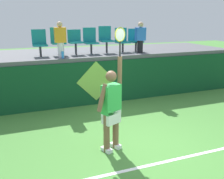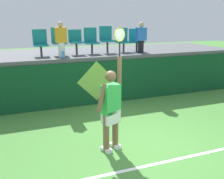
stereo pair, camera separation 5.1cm
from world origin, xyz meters
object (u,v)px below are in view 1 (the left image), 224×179
object	(u,v)px
spectator_0	(140,37)
stadium_chair_5	(122,39)
stadium_chair_4	(106,38)
water_bottle	(63,55)
stadium_chair_0	(40,42)
stadium_chair_6	(135,39)
stadium_chair_2	(75,40)
spectator_1	(60,39)
tennis_ball	(106,140)
tennis_player	(111,107)
stadium_chair_1	(58,40)
stadium_chair_3	(90,40)

from	to	relation	value
spectator_0	stadium_chair_5	bearing A→B (deg)	141.41
stadium_chair_4	stadium_chair_5	world-z (taller)	stadium_chair_4
water_bottle	stadium_chair_0	bearing A→B (deg)	128.54
stadium_chair_4	stadium_chair_6	size ratio (longest dim) A/B	1.13
stadium_chair_2	spectator_1	world-z (taller)	spectator_1
stadium_chair_0	stadium_chair_5	bearing A→B (deg)	0.02
tennis_ball	spectator_0	world-z (taller)	spectator_0
stadium_chair_5	spectator_1	bearing A→B (deg)	-168.66
tennis_player	stadium_chair_4	distance (m)	4.17
stadium_chair_1	stadium_chair_4	world-z (taller)	stadium_chair_4
tennis_player	water_bottle	size ratio (longest dim) A/B	11.99
stadium_chair_0	water_bottle	bearing A→B (deg)	-51.46
stadium_chair_4	tennis_player	bearing A→B (deg)	-108.24
water_bottle	stadium_chair_4	size ratio (longest dim) A/B	0.23
stadium_chair_0	stadium_chair_5	size ratio (longest dim) A/B	0.99
tennis_ball	water_bottle	size ratio (longest dim) A/B	0.31
stadium_chair_5	stadium_chair_6	size ratio (longest dim) A/B	1.04
water_bottle	stadium_chair_1	world-z (taller)	stadium_chair_1
water_bottle	stadium_chair_0	xyz separation A→B (m)	(-0.57, 0.72, 0.33)
water_bottle	stadium_chair_1	distance (m)	0.81
stadium_chair_6	stadium_chair_3	bearing A→B (deg)	179.83
stadium_chair_0	stadium_chair_6	xyz separation A→B (m)	(3.32, -0.00, -0.01)
tennis_ball	stadium_chair_4	size ratio (longest dim) A/B	0.07
tennis_ball	spectator_0	size ratio (longest dim) A/B	0.06
tennis_ball	stadium_chair_4	xyz separation A→B (m)	(1.24, 3.44, 1.97)
stadium_chair_2	stadium_chair_3	bearing A→B (deg)	1.20
water_bottle	tennis_player	bearing A→B (deg)	-83.16
tennis_player	stadium_chair_5	xyz separation A→B (m)	(1.86, 3.83, 1.00)
spectator_1	stadium_chair_5	bearing A→B (deg)	11.34
tennis_ball	water_bottle	distance (m)	3.18
stadium_chair_3	spectator_1	distance (m)	1.17
tennis_ball	stadium_chair_0	xyz separation A→B (m)	(-0.97, 3.44, 1.92)
stadium_chair_1	stadium_chair_6	size ratio (longest dim) A/B	1.11
tennis_ball	stadium_chair_5	world-z (taller)	stadium_chair_5
tennis_ball	stadium_chair_2	size ratio (longest dim) A/B	0.08
stadium_chair_6	spectator_1	size ratio (longest dim) A/B	0.74
stadium_chair_0	stadium_chair_5	distance (m)	2.81
tennis_ball	stadium_chair_2	distance (m)	3.95
stadium_chair_4	stadium_chair_2	bearing A→B (deg)	-179.51
spectator_0	water_bottle	bearing A→B (deg)	-173.49
stadium_chair_0	spectator_0	xyz separation A→B (m)	(3.32, -0.41, 0.10)
water_bottle	stadium_chair_2	xyz separation A→B (m)	(0.56, 0.71, 0.35)
stadium_chair_2	spectator_0	xyz separation A→B (m)	(2.19, -0.40, 0.08)
stadium_chair_3	stadium_chair_4	xyz separation A→B (m)	(0.55, -0.00, 0.04)
stadium_chair_6	spectator_1	bearing A→B (deg)	-170.82
tennis_player	stadium_chair_6	distance (m)	4.61
water_bottle	stadium_chair_5	world-z (taller)	stadium_chair_5
stadium_chair_2	stadium_chair_1	bearing A→B (deg)	179.02
spectator_0	stadium_chair_4	bearing A→B (deg)	159.91
stadium_chair_2	stadium_chair_5	size ratio (longest dim) A/B	0.96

